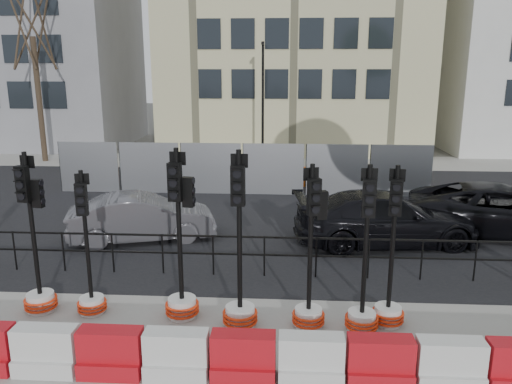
{
  "coord_description": "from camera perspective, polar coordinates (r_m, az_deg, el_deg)",
  "views": [
    {
      "loc": [
        1.67,
        -9.68,
        4.77
      ],
      "look_at": [
        0.9,
        3.0,
        1.6
      ],
      "focal_mm": 35.0,
      "sensor_mm": 36.0,
      "label": 1
    }
  ],
  "objects": [
    {
      "name": "ground",
      "position": [
        10.92,
        -5.78,
        -11.98
      ],
      "size": [
        120.0,
        120.0,
        0.0
      ],
      "primitive_type": "plane",
      "color": "#51514C",
      "rests_on": "ground"
    },
    {
      "name": "sidewalk_near",
      "position": [
        8.37,
        -9.25,
        -20.86
      ],
      "size": [
        40.0,
        6.0,
        0.02
      ],
      "primitive_type": "cube",
      "color": "gray",
      "rests_on": "ground"
    },
    {
      "name": "road",
      "position": [
        17.43,
        -2.15,
        -1.86
      ],
      "size": [
        40.0,
        14.0,
        0.03
      ],
      "primitive_type": "cube",
      "color": "black",
      "rests_on": "ground"
    },
    {
      "name": "sidewalk_far",
      "position": [
        26.17,
        -0.24,
        3.5
      ],
      "size": [
        40.0,
        4.0,
        0.02
      ],
      "primitive_type": "cube",
      "color": "gray",
      "rests_on": "ground"
    },
    {
      "name": "building_grey",
      "position": [
        35.4,
        -23.83,
        16.46
      ],
      "size": [
        11.0,
        9.06,
        14.0
      ],
      "color": "gray",
      "rests_on": "ground"
    },
    {
      "name": "kerb_railing",
      "position": [
        11.74,
        -4.93,
        -6.41
      ],
      "size": [
        18.0,
        0.04,
        1.0
      ],
      "color": "black",
      "rests_on": "ground"
    },
    {
      "name": "heras_fencing",
      "position": [
        19.98,
        -1.42,
        2.17
      ],
      "size": [
        14.33,
        1.72,
        2.0
      ],
      "color": "#93959B",
      "rests_on": "ground"
    },
    {
      "name": "lamp_post_far",
      "position": [
        24.74,
        0.78,
        10.4
      ],
      "size": [
        0.12,
        0.56,
        6.0
      ],
      "color": "black",
      "rests_on": "ground"
    },
    {
      "name": "tree_bare_far",
      "position": [
        28.25,
        -24.25,
        16.63
      ],
      "size": [
        2.0,
        2.0,
        9.0
      ],
      "color": "#473828",
      "rests_on": "ground"
    },
    {
      "name": "barrier_row",
      "position": [
        8.34,
        -9.04,
        -18.08
      ],
      "size": [
        15.7,
        0.5,
        0.8
      ],
      "color": "red",
      "rests_on": "ground"
    },
    {
      "name": "traffic_signal_b",
      "position": [
        10.89,
        -23.66,
        -8.76
      ],
      "size": [
        0.64,
        0.64,
        3.25
      ],
      "rotation": [
        0.0,
        0.0,
        -0.19
      ],
      "color": "white",
      "rests_on": "ground"
    },
    {
      "name": "traffic_signal_c",
      "position": [
        10.51,
        -18.41,
        -10.13
      ],
      "size": [
        0.58,
        0.58,
        2.92
      ],
      "rotation": [
        0.0,
        0.0,
        0.17
      ],
      "color": "white",
      "rests_on": "ground"
    },
    {
      "name": "traffic_signal_d",
      "position": [
        9.87,
        -8.52,
        -9.87
      ],
      "size": [
        0.66,
        0.66,
        3.37
      ],
      "rotation": [
        0.0,
        0.0,
        -0.14
      ],
      "color": "white",
      "rests_on": "ground"
    },
    {
      "name": "traffic_signal_e",
      "position": [
        9.49,
        -1.87,
        -11.42
      ],
      "size": [
        0.67,
        0.67,
        3.39
      ],
      "rotation": [
        0.0,
        0.0,
        -0.06
      ],
      "color": "white",
      "rests_on": "ground"
    },
    {
      "name": "traffic_signal_f",
      "position": [
        9.5,
        6.18,
        -11.13
      ],
      "size": [
        0.62,
        0.62,
        3.14
      ],
      "rotation": [
        0.0,
        0.0,
        0.33
      ],
      "color": "white",
      "rests_on": "ground"
    },
    {
      "name": "traffic_signal_g",
      "position": [
        9.56,
        12.11,
        -11.84
      ],
      "size": [
        0.62,
        0.62,
        3.16
      ],
      "rotation": [
        0.0,
        0.0,
        -0.07
      ],
      "color": "white",
      "rests_on": "ground"
    },
    {
      "name": "traffic_signal_h",
      "position": [
        9.89,
        14.97,
        -11.19
      ],
      "size": [
        0.61,
        0.61,
        3.1
      ],
      "rotation": [
        0.0,
        0.0,
        -0.21
      ],
      "color": "white",
      "rests_on": "ground"
    },
    {
      "name": "car_b",
      "position": [
        14.44,
        -12.86,
        -2.88
      ],
      "size": [
        3.61,
        4.81,
        1.33
      ],
      "primitive_type": "imported",
      "rotation": [
        0.0,
        0.0,
        1.86
      ],
      "color": "#4C4B51",
      "rests_on": "ground"
    },
    {
      "name": "car_c",
      "position": [
        14.24,
        14.6,
        -2.95
      ],
      "size": [
        3.35,
        5.58,
        1.47
      ],
      "primitive_type": "imported",
      "rotation": [
        0.0,
        0.0,
        1.7
      ],
      "color": "black",
      "rests_on": "ground"
    },
    {
      "name": "car_d",
      "position": [
        16.19,
        26.47,
        -1.91
      ],
      "size": [
        4.73,
        6.39,
        1.49
      ],
      "primitive_type": "imported",
      "rotation": [
        0.0,
        0.0,
        1.35
      ],
      "color": "black",
      "rests_on": "ground"
    }
  ]
}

